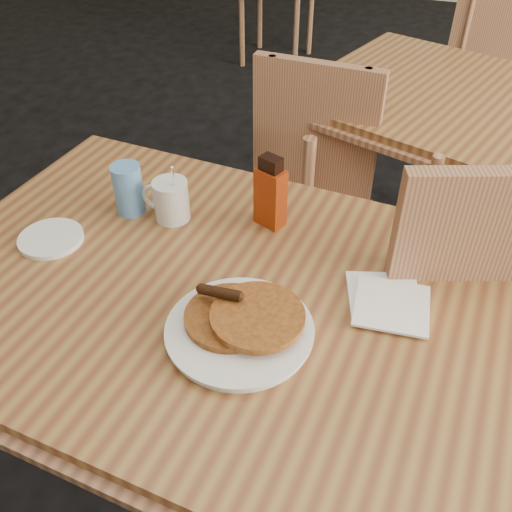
% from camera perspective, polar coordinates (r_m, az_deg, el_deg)
% --- Properties ---
extents(floor, '(10.00, 10.00, 0.00)m').
position_cam_1_polar(floor, '(1.77, -0.76, -21.39)').
color(floor, black).
rests_on(floor, ground).
extents(main_table, '(1.43, 1.03, 0.75)m').
position_cam_1_polar(main_table, '(1.21, -3.00, -4.66)').
color(main_table, olive).
rests_on(main_table, floor).
extents(neighbor_table, '(1.50, 1.24, 0.75)m').
position_cam_1_polar(neighbor_table, '(2.08, 22.91, 12.63)').
color(neighbor_table, olive).
rests_on(neighbor_table, floor).
extents(chair_main_far, '(0.44, 0.44, 0.92)m').
position_cam_1_polar(chair_main_far, '(1.88, 4.86, 7.20)').
color(chair_main_far, '#B47954').
rests_on(chair_main_far, floor).
extents(chair_neighbor_far, '(0.50, 0.50, 0.99)m').
position_cam_1_polar(chair_neighbor_far, '(2.79, 22.95, 16.69)').
color(chair_neighbor_far, '#B47954').
rests_on(chair_neighbor_far, floor).
extents(chair_neighbor_near, '(0.58, 0.59, 1.01)m').
position_cam_1_polar(chair_neighbor_near, '(1.48, 21.26, -3.45)').
color(chair_neighbor_near, '#B47954').
rests_on(chair_neighbor_near, floor).
extents(pancake_plate, '(0.28, 0.28, 0.07)m').
position_cam_1_polar(pancake_plate, '(1.08, -1.54, -6.95)').
color(pancake_plate, white).
rests_on(pancake_plate, main_table).
extents(coffee_mug, '(0.12, 0.08, 0.16)m').
position_cam_1_polar(coffee_mug, '(1.36, -8.58, 5.62)').
color(coffee_mug, white).
rests_on(coffee_mug, main_table).
extents(syrup_bottle, '(0.08, 0.06, 0.18)m').
position_cam_1_polar(syrup_bottle, '(1.31, 1.45, 6.23)').
color(syrup_bottle, maroon).
rests_on(syrup_bottle, main_table).
extents(napkin_stack, '(0.19, 0.20, 0.01)m').
position_cam_1_polar(napkin_stack, '(1.17, 13.07, -4.41)').
color(napkin_stack, white).
rests_on(napkin_stack, main_table).
extents(blue_tumbler, '(0.09, 0.09, 0.12)m').
position_cam_1_polar(blue_tumbler, '(1.39, -12.64, 6.55)').
color(blue_tumbler, '#5992D2').
rests_on(blue_tumbler, main_table).
extents(side_saucer, '(0.18, 0.18, 0.01)m').
position_cam_1_polar(side_saucer, '(1.38, -19.82, 1.66)').
color(side_saucer, white).
rests_on(side_saucer, main_table).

